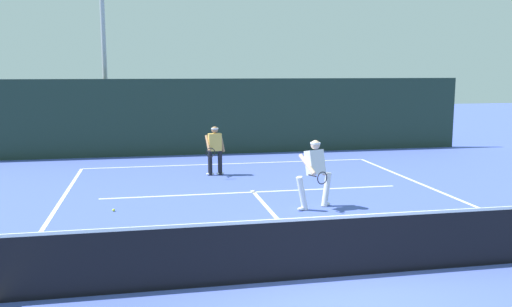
% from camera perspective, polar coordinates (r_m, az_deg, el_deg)
% --- Properties ---
extents(ground_plane, '(80.00, 80.00, 0.00)m').
position_cam_1_polar(ground_plane, '(8.90, 7.64, -12.74)').
color(ground_plane, '#485DBE').
extents(court_line_baseline_far, '(9.86, 0.10, 0.01)m').
position_cam_1_polar(court_line_baseline_far, '(19.03, -2.89, -1.08)').
color(court_line_baseline_far, white).
rests_on(court_line_baseline_far, ground_plane).
extents(court_line_service, '(8.04, 0.10, 0.01)m').
position_cam_1_polar(court_line_service, '(14.64, -0.25, -4.06)').
color(court_line_service, white).
rests_on(court_line_service, ground_plane).
extents(court_line_centre, '(0.10, 6.40, 0.01)m').
position_cam_1_polar(court_line_centre, '(11.81, 2.56, -7.21)').
color(court_line_centre, white).
rests_on(court_line_centre, ground_plane).
extents(tennis_net, '(10.81, 0.09, 1.08)m').
position_cam_1_polar(tennis_net, '(8.73, 7.71, -9.61)').
color(tennis_net, '#1E4723').
rests_on(tennis_net, ground_plane).
extents(player_near, '(1.03, 0.99, 1.64)m').
position_cam_1_polar(player_near, '(12.84, 6.20, -1.85)').
color(player_near, silver).
rests_on(player_near, ground_plane).
extents(player_far, '(0.68, 0.86, 1.53)m').
position_cam_1_polar(player_far, '(16.89, -4.34, 0.51)').
color(player_far, black).
rests_on(player_far, ground_plane).
extents(tennis_ball, '(0.07, 0.07, 0.07)m').
position_cam_1_polar(tennis_ball, '(13.10, -14.70, -5.76)').
color(tennis_ball, '#D1E033').
rests_on(tennis_ball, ground_plane).
extents(back_fence_windscreen, '(19.95, 0.12, 2.92)m').
position_cam_1_polar(back_fence_windscreen, '(21.17, -3.86, 3.89)').
color(back_fence_windscreen, '#1E3027').
rests_on(back_fence_windscreen, ground_plane).
extents(light_pole, '(0.55, 0.44, 6.70)m').
position_cam_1_polar(light_pole, '(22.26, -15.67, 10.80)').
color(light_pole, '#9EA39E').
rests_on(light_pole, ground_plane).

